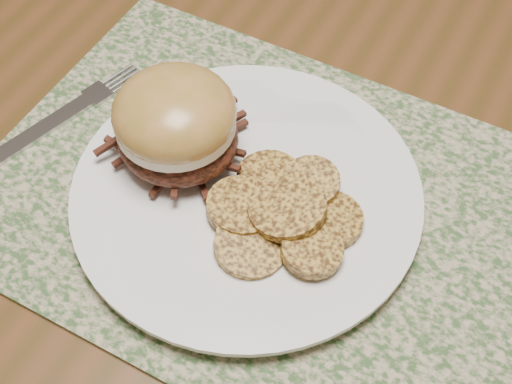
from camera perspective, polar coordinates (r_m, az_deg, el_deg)
dining_table at (r=0.69m, az=5.56°, el=0.59°), size 1.50×0.90×0.75m
placemat at (r=0.57m, az=0.53°, el=-0.74°), size 0.45×0.33×0.00m
dinner_plate at (r=0.56m, az=-0.76°, el=-0.21°), size 0.26×0.26×0.02m
pork_sandwich at (r=0.55m, az=-6.44°, el=5.50°), size 0.13×0.12×0.07m
roasted_potatoes at (r=0.53m, az=2.19°, el=-1.61°), size 0.13×0.13×0.03m
fork at (r=0.64m, az=-15.91°, el=5.38°), size 0.07×0.19×0.00m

